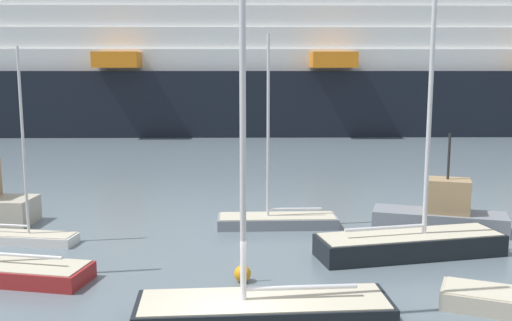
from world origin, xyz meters
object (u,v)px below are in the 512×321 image
(sailboat_3, at_px, (263,302))
(sailboat_4, at_px, (2,267))
(sailboat_6, at_px, (277,218))
(cruise_ship, at_px, (227,69))
(sailboat_2, at_px, (410,240))
(channel_buoy_1, at_px, (242,273))
(sailboat_0, at_px, (21,234))
(fishing_boat_1, at_px, (441,213))

(sailboat_3, height_order, sailboat_4, sailboat_3)
(sailboat_3, relative_size, sailboat_6, 1.66)
(sailboat_4, height_order, cruise_ship, cruise_ship)
(sailboat_2, xyz_separation_m, channel_buoy_1, (-6.42, -3.20, -0.33))
(sailboat_0, bearing_deg, sailboat_4, -67.42)
(sailboat_6, distance_m, fishing_boat_1, 7.51)
(sailboat_2, height_order, channel_buoy_1, sailboat_2)
(sailboat_4, relative_size, fishing_boat_1, 1.61)
(sailboat_0, relative_size, fishing_boat_1, 1.33)
(fishing_boat_1, bearing_deg, cruise_ship, 121.45)
(fishing_boat_1, relative_size, channel_buoy_1, 3.67)
(sailboat_4, xyz_separation_m, channel_buoy_1, (8.43, 0.13, -0.14))
(sailboat_2, relative_size, sailboat_6, 1.52)
(sailboat_2, xyz_separation_m, fishing_boat_1, (2.21, 3.81, 0.17))
(sailboat_6, distance_m, channel_buoy_1, 7.31)
(sailboat_0, bearing_deg, fishing_boat_1, 14.91)
(sailboat_2, height_order, sailboat_4, sailboat_2)
(sailboat_2, bearing_deg, sailboat_4, 177.36)
(sailboat_2, relative_size, sailboat_3, 0.92)
(sailboat_2, bearing_deg, sailboat_3, -146.03)
(sailboat_6, relative_size, cruise_ship, 0.07)
(sailboat_3, relative_size, cruise_ship, 0.12)
(sailboat_6, xyz_separation_m, fishing_boat_1, (7.49, -0.21, 0.41))
(sailboat_0, relative_size, sailboat_4, 0.83)
(sailboat_6, bearing_deg, channel_buoy_1, 76.25)
(sailboat_4, relative_size, channel_buoy_1, 5.90)
(sailboat_0, relative_size, sailboat_3, 0.56)
(sailboat_4, bearing_deg, sailboat_2, -159.02)
(sailboat_3, height_order, cruise_ship, cruise_ship)
(sailboat_6, bearing_deg, sailboat_0, 10.98)
(sailboat_0, distance_m, channel_buoy_1, 10.55)
(fishing_boat_1, height_order, cruise_ship, cruise_ship)
(sailboat_4, bearing_deg, sailboat_0, -65.13)
(sailboat_4, bearing_deg, sailboat_3, 169.46)
(sailboat_0, xyz_separation_m, sailboat_6, (10.83, 3.06, 0.01))
(sailboat_2, bearing_deg, sailboat_0, 161.33)
(sailboat_0, xyz_separation_m, channel_buoy_1, (9.70, -4.16, -0.08))
(sailboat_0, bearing_deg, sailboat_2, 2.65)
(sailboat_0, relative_size, channel_buoy_1, 4.90)
(sailboat_3, distance_m, cruise_ship, 54.71)
(sailboat_0, bearing_deg, sailboat_3, -29.24)
(fishing_boat_1, distance_m, channel_buoy_1, 11.13)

